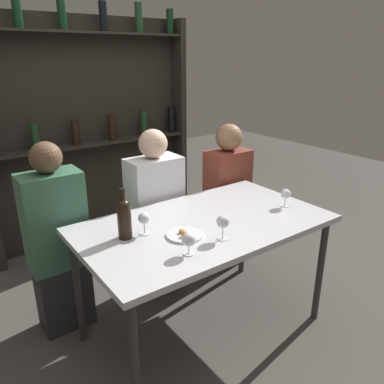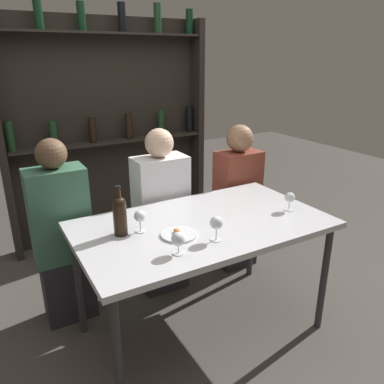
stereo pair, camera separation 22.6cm
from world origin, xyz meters
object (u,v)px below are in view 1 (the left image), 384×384
(wine_bottle, at_px, (124,217))
(food_plate_0, at_px, (185,235))
(wine_glass_1, at_px, (144,219))
(seated_person_left, at_px, (58,245))
(wine_glass_0, at_px, (189,240))
(seated_person_center, at_px, (155,218))
(wine_glass_2, at_px, (286,195))
(seated_person_right, at_px, (227,199))
(wine_glass_3, at_px, (223,222))

(wine_bottle, relative_size, food_plate_0, 1.40)
(wine_glass_1, height_order, seated_person_left, seated_person_left)
(wine_glass_0, relative_size, wine_glass_1, 0.92)
(wine_bottle, xyz_separation_m, seated_person_center, (0.47, 0.49, -0.31))
(wine_glass_2, relative_size, seated_person_right, 0.10)
(wine_glass_2, bearing_deg, food_plate_0, 177.70)
(food_plate_0, distance_m, seated_person_left, 0.85)
(wine_glass_0, height_order, seated_person_center, seated_person_center)
(seated_person_left, height_order, seated_person_center, seated_person_left)
(food_plate_0, bearing_deg, wine_glass_1, 136.57)
(wine_bottle, distance_m, seated_person_center, 0.75)
(food_plate_0, relative_size, seated_person_center, 0.16)
(food_plate_0, bearing_deg, seated_person_left, 127.25)
(wine_glass_2, bearing_deg, wine_glass_1, 168.89)
(wine_glass_2, bearing_deg, wine_glass_0, -170.76)
(wine_glass_0, relative_size, seated_person_left, 0.09)
(wine_glass_2, height_order, seated_person_right, seated_person_right)
(wine_glass_2, height_order, wine_glass_3, wine_glass_3)
(wine_glass_0, distance_m, seated_person_left, 0.97)
(wine_glass_1, distance_m, wine_glass_2, 0.96)
(wine_glass_1, xyz_separation_m, seated_person_left, (-0.34, 0.51, -0.27))
(wine_glass_3, xyz_separation_m, food_plate_0, (-0.15, 0.15, -0.09))
(wine_glass_2, height_order, seated_person_left, seated_person_left)
(food_plate_0, xyz_separation_m, seated_person_right, (0.89, 0.66, -0.21))
(wine_glass_1, bearing_deg, wine_glass_3, -44.23)
(wine_glass_2, bearing_deg, wine_bottle, 169.02)
(wine_glass_1, xyz_separation_m, food_plate_0, (0.16, -0.15, -0.08))
(seated_person_right, bearing_deg, wine_glass_3, -132.61)
(wine_glass_2, bearing_deg, wine_glass_3, -169.62)
(wine_glass_1, xyz_separation_m, seated_person_center, (0.36, 0.51, -0.28))
(wine_glass_0, xyz_separation_m, seated_person_right, (0.99, 0.84, -0.27))
(wine_glass_1, bearing_deg, seated_person_left, 123.87)
(seated_person_center, bearing_deg, wine_glass_3, -93.91)
(wine_glass_3, height_order, food_plate_0, wine_glass_3)
(wine_bottle, height_order, wine_glass_2, wine_bottle)
(seated_person_right, bearing_deg, seated_person_left, 180.00)
(wine_glass_0, xyz_separation_m, wine_glass_2, (0.87, 0.14, 0.00))
(food_plate_0, distance_m, seated_person_right, 1.13)
(wine_glass_3, relative_size, seated_person_left, 0.11)
(wine_bottle, relative_size, wine_glass_0, 2.44)
(wine_glass_1, relative_size, wine_glass_3, 0.92)
(wine_glass_2, bearing_deg, seated_person_left, 151.60)
(wine_bottle, relative_size, wine_glass_1, 2.24)
(seated_person_left, distance_m, seated_person_right, 1.39)
(seated_person_left, bearing_deg, wine_glass_0, -63.95)
(wine_bottle, distance_m, wine_glass_1, 0.11)
(seated_person_right, bearing_deg, seated_person_center, 180.00)
(wine_bottle, height_order, food_plate_0, wine_bottle)
(wine_bottle, bearing_deg, wine_glass_2, -10.98)
(seated_person_center, bearing_deg, wine_glass_1, -125.60)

